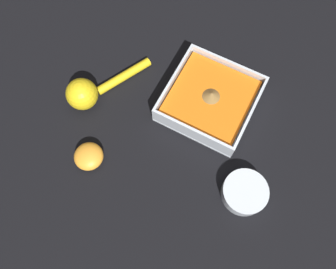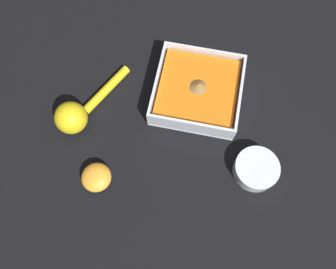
{
  "view_description": "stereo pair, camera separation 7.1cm",
  "coord_description": "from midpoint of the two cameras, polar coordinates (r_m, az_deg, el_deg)",
  "views": [
    {
      "loc": [
        0.08,
        -0.3,
        0.69
      ],
      "look_at": [
        -0.04,
        -0.08,
        0.03
      ],
      "focal_mm": 35.0,
      "sensor_mm": 36.0,
      "label": 1
    },
    {
      "loc": [
        0.01,
        -0.32,
        0.69
      ],
      "look_at": [
        -0.04,
        -0.08,
        0.03
      ],
      "focal_mm": 35.0,
      "sensor_mm": 36.0,
      "label": 2
    }
  ],
  "objects": [
    {
      "name": "square_dish",
      "position": [
        0.76,
        10.0,
        5.58
      ],
      "size": [
        0.2,
        0.2,
        0.05
      ],
      "color": "silver",
      "rests_on": "ground_plane"
    },
    {
      "name": "lemon_squeezer",
      "position": [
        0.76,
        -11.19,
        7.02
      ],
      "size": [
        0.13,
        0.2,
        0.07
      ],
      "rotation": [
        0.0,
        0.0,
        4.24
      ],
      "color": "yellow",
      "rests_on": "ground_plane"
    },
    {
      "name": "spice_bowl",
      "position": [
        0.72,
        15.99,
        -10.07
      ],
      "size": [
        0.09,
        0.09,
        0.03
      ],
      "color": "silver",
      "rests_on": "ground_plane"
    },
    {
      "name": "lemon_half",
      "position": [
        0.72,
        -10.93,
        -4.13
      ],
      "size": [
        0.06,
        0.06,
        0.03
      ],
      "color": "orange",
      "rests_on": "ground_plane"
    },
    {
      "name": "ground_plane",
      "position": [
        0.76,
        7.92,
        2.42
      ],
      "size": [
        4.0,
        4.0,
        0.0
      ],
      "primitive_type": "plane",
      "color": "black"
    }
  ]
}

